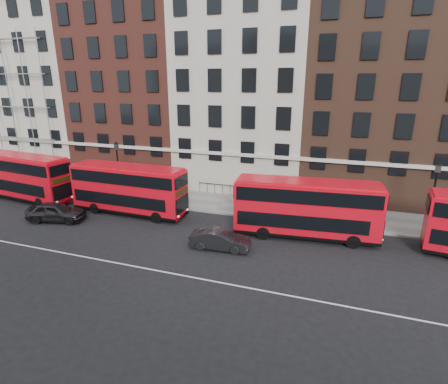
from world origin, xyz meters
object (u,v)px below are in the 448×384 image
(bus_c, at_px, (306,208))
(car_front, at_px, (220,240))
(bus_b, at_px, (128,188))
(bus_a, at_px, (23,176))
(car_rear, at_px, (56,212))

(bus_c, bearing_deg, car_front, -149.69)
(bus_c, height_order, car_front, bus_c)
(bus_b, relative_size, car_front, 2.47)
(bus_a, bearing_deg, bus_c, 6.38)
(bus_c, xyz_separation_m, car_rear, (-19.20, -3.35, -1.49))
(bus_b, distance_m, car_rear, 5.93)
(bus_a, xyz_separation_m, car_rear, (6.83, -3.35, -1.55))
(bus_b, distance_m, car_front, 10.25)
(bus_a, height_order, bus_c, bus_a)
(bus_b, relative_size, bus_c, 0.98)
(bus_b, bearing_deg, bus_a, -178.66)
(bus_c, bearing_deg, bus_b, 174.24)
(bus_b, distance_m, bus_c, 14.53)
(bus_c, xyz_separation_m, car_front, (-5.11, -3.72, -1.60))
(bus_a, height_order, car_rear, bus_a)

